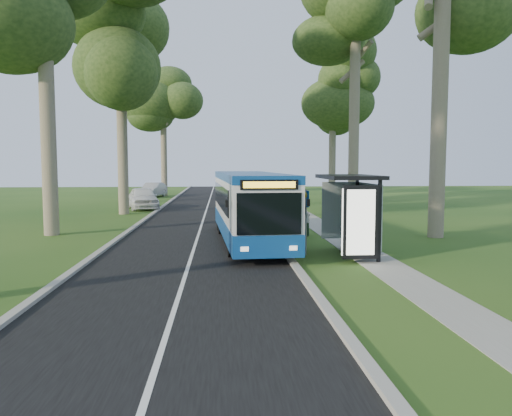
{
  "coord_description": "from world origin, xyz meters",
  "views": [
    {
      "loc": [
        -2.4,
        -16.26,
        3.36
      ],
      "look_at": [
        -0.99,
        3.84,
        1.6
      ],
      "focal_mm": 35.0,
      "sensor_mm": 36.0,
      "label": 1
    }
  ],
  "objects_px": {
    "bus_shelter": "(356,199)",
    "car_white": "(143,198)",
    "bus": "(249,206)",
    "litter_bin": "(303,225)",
    "bus_stop_sign": "(306,214)",
    "car_silver": "(153,190)"
  },
  "relations": [
    {
      "from": "litter_bin",
      "to": "bus",
      "type": "bearing_deg",
      "value": -148.03
    },
    {
      "from": "bus",
      "to": "litter_bin",
      "type": "xyz_separation_m",
      "value": [
        2.66,
        1.66,
        -1.04
      ]
    },
    {
      "from": "bus_shelter",
      "to": "litter_bin",
      "type": "xyz_separation_m",
      "value": [
        -0.98,
        5.59,
        -1.6
      ]
    },
    {
      "from": "car_white",
      "to": "car_silver",
      "type": "distance_m",
      "value": 13.82
    },
    {
      "from": "bus_shelter",
      "to": "car_white",
      "type": "bearing_deg",
      "value": 117.92
    },
    {
      "from": "bus",
      "to": "litter_bin",
      "type": "relative_size",
      "value": 11.25
    },
    {
      "from": "car_white",
      "to": "bus",
      "type": "bearing_deg",
      "value": -81.8
    },
    {
      "from": "car_white",
      "to": "car_silver",
      "type": "relative_size",
      "value": 1.09
    },
    {
      "from": "bus",
      "to": "bus_stop_sign",
      "type": "distance_m",
      "value": 3.83
    },
    {
      "from": "bus_shelter",
      "to": "car_white",
      "type": "xyz_separation_m",
      "value": [
        -10.76,
        20.59,
        -1.27
      ]
    },
    {
      "from": "bus",
      "to": "bus_stop_sign",
      "type": "relative_size",
      "value": 4.69
    },
    {
      "from": "bus_shelter",
      "to": "car_white",
      "type": "height_order",
      "value": "bus_shelter"
    },
    {
      "from": "car_silver",
      "to": "bus_shelter",
      "type": "bearing_deg",
      "value": -58.84
    },
    {
      "from": "bus",
      "to": "car_white",
      "type": "distance_m",
      "value": 18.13
    },
    {
      "from": "litter_bin",
      "to": "bus_stop_sign",
      "type": "bearing_deg",
      "value": -98.48
    },
    {
      "from": "bus",
      "to": "litter_bin",
      "type": "bearing_deg",
      "value": 28.59
    },
    {
      "from": "bus_stop_sign",
      "to": "bus_shelter",
      "type": "xyz_separation_m",
      "value": [
        1.72,
        -0.6,
        0.58
      ]
    },
    {
      "from": "bus_shelter",
      "to": "litter_bin",
      "type": "bearing_deg",
      "value": 100.24
    },
    {
      "from": "litter_bin",
      "to": "car_white",
      "type": "height_order",
      "value": "car_white"
    },
    {
      "from": "litter_bin",
      "to": "car_silver",
      "type": "bearing_deg",
      "value": 110.71
    },
    {
      "from": "bus",
      "to": "car_silver",
      "type": "distance_m",
      "value": 31.54
    },
    {
      "from": "car_silver",
      "to": "bus",
      "type": "bearing_deg",
      "value": -62.76
    }
  ]
}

